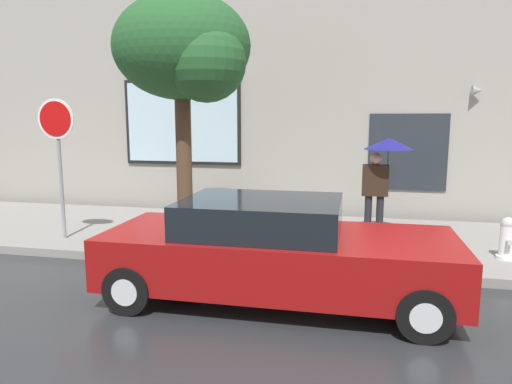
# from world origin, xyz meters

# --- Properties ---
(ground_plane) EXTENTS (60.00, 60.00, 0.00)m
(ground_plane) POSITION_xyz_m (0.00, 0.00, 0.00)
(ground_plane) COLOR #282B2D
(sidewalk) EXTENTS (20.00, 4.00, 0.15)m
(sidewalk) POSITION_xyz_m (0.00, 3.00, 0.07)
(sidewalk) COLOR gray
(sidewalk) RESTS_ON ground
(building_facade) EXTENTS (20.00, 0.67, 7.00)m
(building_facade) POSITION_xyz_m (-0.03, 5.50, 3.48)
(building_facade) COLOR #9E998E
(building_facade) RESTS_ON ground
(parked_car) EXTENTS (4.73, 1.95, 1.41)m
(parked_car) POSITION_xyz_m (0.13, -0.09, 0.70)
(parked_car) COLOR maroon
(parked_car) RESTS_ON ground
(fire_hydrant) EXTENTS (0.30, 0.44, 0.72)m
(fire_hydrant) POSITION_xyz_m (3.70, 2.10, 0.50)
(fire_hydrant) COLOR white
(fire_hydrant) RESTS_ON sidewalk
(pedestrian_with_umbrella) EXTENTS (0.94, 0.94, 1.98)m
(pedestrian_with_umbrella) POSITION_xyz_m (1.70, 3.05, 1.70)
(pedestrian_with_umbrella) COLOR black
(pedestrian_with_umbrella) RESTS_ON sidewalk
(street_tree) EXTENTS (2.54, 2.16, 4.58)m
(street_tree) POSITION_xyz_m (-1.87, 2.02, 3.67)
(street_tree) COLOR #4C3823
(street_tree) RESTS_ON sidewalk
(stop_sign) EXTENTS (0.76, 0.10, 2.72)m
(stop_sign) POSITION_xyz_m (-4.42, 1.76, 2.07)
(stop_sign) COLOR gray
(stop_sign) RESTS_ON sidewalk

